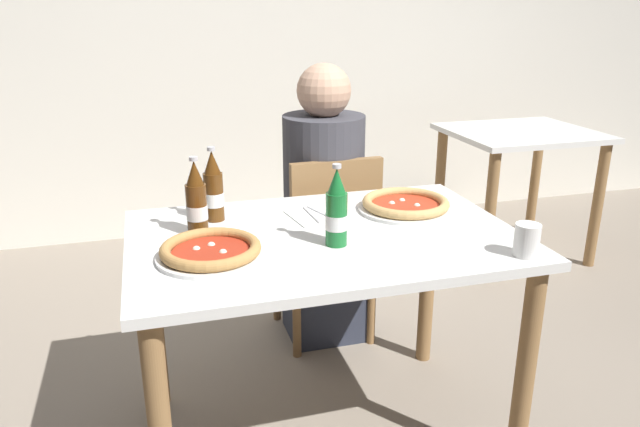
# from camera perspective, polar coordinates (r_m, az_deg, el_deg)

# --- Properties ---
(back_wall_tiled) EXTENTS (7.00, 0.10, 2.60)m
(back_wall_tiled) POSITION_cam_1_polar(r_m,az_deg,el_deg) (3.92, -9.15, 17.04)
(back_wall_tiled) COLOR silver
(back_wall_tiled) RESTS_ON ground_plane
(dining_table_main) EXTENTS (1.20, 0.80, 0.75)m
(dining_table_main) POSITION_cam_1_polar(r_m,az_deg,el_deg) (1.93, 0.41, -5.08)
(dining_table_main) COLOR silver
(dining_table_main) RESTS_ON ground_plane
(chair_behind_table) EXTENTS (0.42, 0.42, 0.85)m
(chair_behind_table) POSITION_cam_1_polar(r_m,az_deg,el_deg) (2.58, 0.72, -2.37)
(chair_behind_table) COLOR olive
(chair_behind_table) RESTS_ON ground_plane
(diner_seated) EXTENTS (0.34, 0.34, 1.21)m
(diner_seated) POSITION_cam_1_polar(r_m,az_deg,el_deg) (2.59, 0.35, 0.12)
(diner_seated) COLOR #2D3342
(diner_seated) RESTS_ON ground_plane
(dining_table_background) EXTENTS (0.80, 0.70, 0.75)m
(dining_table_background) POSITION_cam_1_polar(r_m,az_deg,el_deg) (3.68, 18.23, 5.04)
(dining_table_background) COLOR silver
(dining_table_background) RESTS_ON ground_plane
(pizza_margherita_near) EXTENTS (0.31, 0.31, 0.04)m
(pizza_margherita_near) POSITION_cam_1_polar(r_m,az_deg,el_deg) (1.73, -10.25, -3.49)
(pizza_margherita_near) COLOR white
(pizza_margherita_near) RESTS_ON dining_table_main
(pizza_marinara_far) EXTENTS (0.33, 0.33, 0.04)m
(pizza_marinara_far) POSITION_cam_1_polar(r_m,az_deg,el_deg) (2.11, 8.07, 0.83)
(pizza_marinara_far) COLOR white
(pizza_marinara_far) RESTS_ON dining_table_main
(beer_bottle_left) EXTENTS (0.07, 0.07, 0.25)m
(beer_bottle_left) POSITION_cam_1_polar(r_m,az_deg,el_deg) (2.01, -10.01, 2.22)
(beer_bottle_left) COLOR #512D0F
(beer_bottle_left) RESTS_ON dining_table_main
(beer_bottle_center) EXTENTS (0.07, 0.07, 0.25)m
(beer_bottle_center) POSITION_cam_1_polar(r_m,az_deg,el_deg) (1.77, 1.56, 0.19)
(beer_bottle_center) COLOR #196B2D
(beer_bottle_center) RESTS_ON dining_table_main
(beer_bottle_right) EXTENTS (0.07, 0.07, 0.25)m
(beer_bottle_right) POSITION_cam_1_polar(r_m,az_deg,el_deg) (1.89, -11.57, 1.05)
(beer_bottle_right) COLOR #512D0F
(beer_bottle_right) RESTS_ON dining_table_main
(napkin_with_cutlery) EXTENTS (0.21, 0.21, 0.01)m
(napkin_with_cutlery) POSITION_cam_1_polar(r_m,az_deg,el_deg) (2.04, -0.17, -0.17)
(napkin_with_cutlery) COLOR white
(napkin_with_cutlery) RESTS_ON dining_table_main
(paper_cup) EXTENTS (0.07, 0.07, 0.09)m
(paper_cup) POSITION_cam_1_polar(r_m,az_deg,el_deg) (1.80, 18.92, -2.39)
(paper_cup) COLOR white
(paper_cup) RESTS_ON dining_table_main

